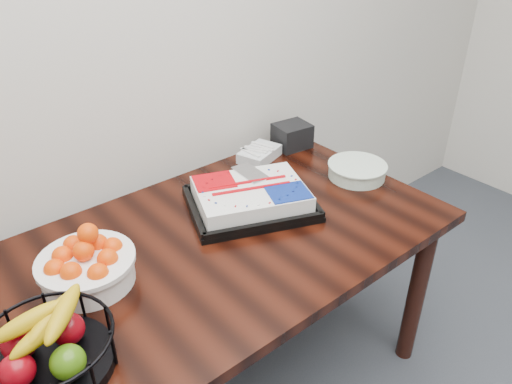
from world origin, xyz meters
TOP-DOWN VIEW (x-y plane):
  - table at (0.00, 2.00)m, footprint 1.80×0.90m
  - cake_tray at (0.32, 2.08)m, footprint 0.54×0.49m
  - tangerine_bowl at (-0.30, 2.07)m, footprint 0.28×0.28m
  - fruit_basket at (-0.50, 1.83)m, footprint 0.31×0.31m
  - plate_stack at (0.79, 1.98)m, footprint 0.24×0.24m
  - fork_bag at (0.60, 2.35)m, footprint 0.21×0.17m
  - napkin_box at (0.79, 2.35)m, footprint 0.17×0.15m

SIDE VIEW (x-z plane):
  - table at x=0.00m, z-range 0.29..1.04m
  - fork_bag at x=0.60m, z-range 0.75..0.80m
  - plate_stack at x=0.79m, z-range 0.75..0.81m
  - cake_tray at x=0.32m, z-range 0.75..0.84m
  - napkin_box at x=0.79m, z-range 0.75..0.86m
  - fruit_basket at x=-0.50m, z-range 0.74..0.90m
  - tangerine_bowl at x=-0.30m, z-range 0.74..0.92m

